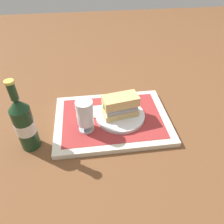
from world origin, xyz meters
TOP-DOWN VIEW (x-y plane):
  - ground_plane at (0.00, 0.00)m, footprint 3.00×3.00m
  - tray at (0.00, 0.00)m, footprint 0.44×0.32m
  - placemat at (0.00, 0.00)m, footprint 0.38×0.27m
  - plate at (-0.03, 0.00)m, footprint 0.19×0.19m
  - sandwich at (-0.03, 0.00)m, footprint 0.14×0.09m
  - beer_glass at (0.10, 0.05)m, footprint 0.06×0.06m
  - napkin_folded at (0.06, -0.04)m, footprint 0.09×0.07m
  - beer_bottle at (0.30, 0.08)m, footprint 0.07×0.07m

SIDE VIEW (x-z plane):
  - ground_plane at x=0.00m, z-range 0.00..0.00m
  - tray at x=0.00m, z-range 0.00..0.02m
  - placemat at x=0.00m, z-range 0.02..0.02m
  - napkin_folded at x=0.06m, z-range 0.02..0.03m
  - plate at x=-0.03m, z-range 0.02..0.04m
  - sandwich at x=-0.03m, z-range 0.04..0.12m
  - beer_glass at x=0.10m, z-range 0.03..0.15m
  - beer_bottle at x=0.30m, z-range -0.03..0.24m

